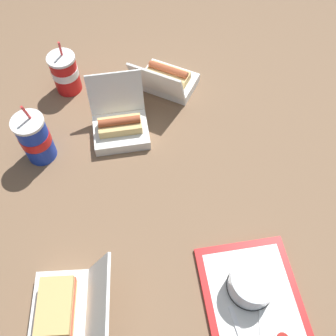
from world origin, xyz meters
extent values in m
plane|color=brown|center=(0.00, 0.00, 0.00)|extent=(3.20, 3.20, 0.00)
cube|color=red|center=(-0.40, -0.20, 0.01)|extent=(0.38, 0.27, 0.01)
cube|color=white|center=(-0.40, -0.20, 0.01)|extent=(0.33, 0.23, 0.00)
cylinder|color=black|center=(-0.34, -0.20, 0.02)|extent=(0.13, 0.13, 0.01)
cylinder|color=beige|center=(-0.34, -0.20, 0.05)|extent=(0.10, 0.10, 0.06)
cylinder|color=silver|center=(-0.34, -0.20, 0.06)|extent=(0.13, 0.13, 0.08)
cube|color=white|center=(-0.47, -0.24, 0.02)|extent=(0.12, 0.12, 0.00)
cube|color=white|center=(-0.44, -0.14, 0.02)|extent=(0.11, 0.03, 0.00)
cube|color=white|center=(0.23, 0.12, 0.02)|extent=(0.16, 0.19, 0.04)
cube|color=white|center=(0.33, 0.12, 0.11)|extent=(0.06, 0.19, 0.15)
cube|color=#DBB770|center=(0.23, 0.12, 0.06)|extent=(0.07, 0.15, 0.03)
cylinder|color=#9E4728|center=(0.23, 0.12, 0.08)|extent=(0.03, 0.14, 0.03)
cylinder|color=yellow|center=(0.23, 0.12, 0.09)|extent=(0.01, 0.12, 0.01)
cube|color=white|center=(-0.34, 0.31, 0.02)|extent=(0.21, 0.16, 0.04)
cube|color=white|center=(-0.35, 0.20, 0.10)|extent=(0.21, 0.09, 0.13)
cube|color=tan|center=(-0.34, 0.31, 0.05)|extent=(0.15, 0.10, 0.02)
cube|color=#D64C38|center=(-0.34, 0.31, 0.07)|extent=(0.15, 0.10, 0.01)
cube|color=tan|center=(-0.34, 0.31, 0.08)|extent=(0.15, 0.10, 0.02)
cube|color=white|center=(0.45, -0.08, 0.02)|extent=(0.23, 0.25, 0.04)
cube|color=white|center=(0.37, -0.02, 0.11)|extent=(0.16, 0.20, 0.13)
cube|color=#DBB770|center=(0.45, -0.08, 0.06)|extent=(0.14, 0.17, 0.03)
cylinder|color=#9E4728|center=(0.45, -0.08, 0.08)|extent=(0.10, 0.14, 0.03)
cylinder|color=yellow|center=(0.45, -0.08, 0.09)|extent=(0.08, 0.11, 0.01)
cylinder|color=red|center=(0.48, 0.30, 0.07)|extent=(0.10, 0.10, 0.14)
cylinder|color=white|center=(0.48, 0.30, 0.09)|extent=(0.10, 0.10, 0.03)
cylinder|color=white|center=(0.48, 0.30, 0.15)|extent=(0.10, 0.10, 0.01)
cylinder|color=red|center=(0.49, 0.29, 0.18)|extent=(0.02, 0.01, 0.06)
cylinder|color=#1938B7|center=(0.19, 0.39, 0.08)|extent=(0.10, 0.10, 0.17)
cylinder|color=red|center=(0.19, 0.39, 0.09)|extent=(0.10, 0.10, 0.04)
cylinder|color=white|center=(0.19, 0.39, 0.17)|extent=(0.10, 0.10, 0.01)
cylinder|color=red|center=(0.19, 0.38, 0.21)|extent=(0.01, 0.01, 0.06)
camera|label=1|loc=(-0.58, 0.06, 1.05)|focal=40.00mm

